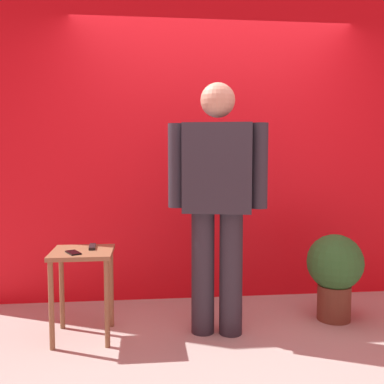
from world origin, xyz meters
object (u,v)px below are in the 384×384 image
standing_person (217,195)px  side_table (83,268)px  tv_remote (92,247)px  potted_plant (335,269)px  cell_phone (73,253)px

standing_person → side_table: (-0.97, 0.02, -0.51)m
tv_remote → potted_plant: bearing=-2.0°
side_table → standing_person: bearing=-1.2°
side_table → cell_phone: bearing=-119.2°
standing_person → tv_remote: bearing=174.1°
standing_person → tv_remote: (-0.90, 0.09, -0.37)m
cell_phone → potted_plant: potted_plant is taller
standing_person → side_table: size_ratio=2.87×
standing_person → tv_remote: 0.98m
standing_person → potted_plant: bearing=9.2°
cell_phone → tv_remote: size_ratio=0.85×
standing_person → tv_remote: standing_person is taller
potted_plant → side_table: bearing=-176.0°
tv_remote → potted_plant: size_ratio=0.25×
standing_person → side_table: standing_person is taller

